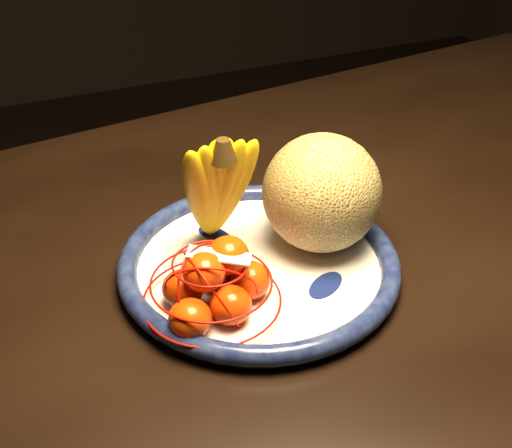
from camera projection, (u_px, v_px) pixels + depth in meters
name	position (u px, v px, depth m)	size (l,w,h in m)	color
dining_table	(358.00, 264.00, 1.06)	(1.64, 1.11, 0.77)	black
fruit_bowl	(259.00, 265.00, 0.90)	(0.36, 0.36, 0.03)	white
cantaloupe	(322.00, 193.00, 0.90)	(0.15, 0.15, 0.15)	olive
banana_bunch	(216.00, 185.00, 0.88)	(0.13, 0.12, 0.19)	yellow
mandarin_bag	(214.00, 285.00, 0.82)	(0.20, 0.20, 0.10)	#E53400
price_tag	(219.00, 255.00, 0.80)	(0.07, 0.03, 0.00)	white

